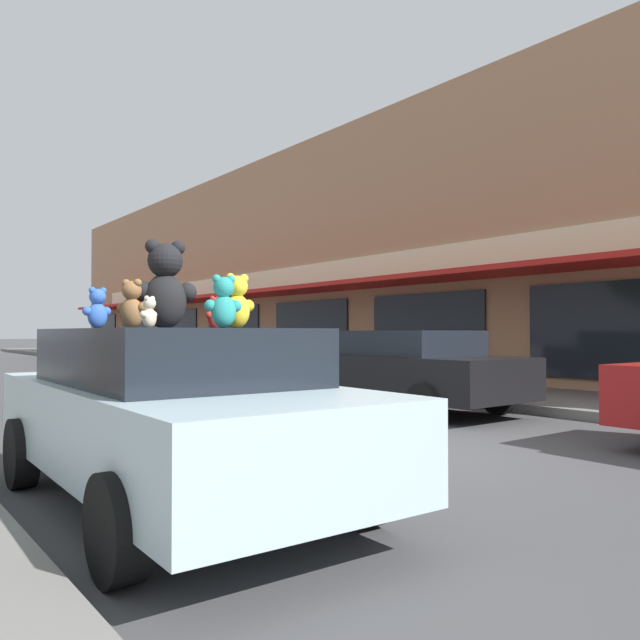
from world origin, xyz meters
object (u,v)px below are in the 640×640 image
teddy_bear_giant (165,286)px  teddy_bear_brown (132,305)px  plush_art_car (173,411)px  teddy_bear_blue (97,309)px  teddy_bear_cream (149,313)px  teddy_bear_teal (224,302)px  parked_car_far_right (242,356)px  parked_car_far_center (399,367)px  teddy_bear_yellow (237,302)px  teddy_bear_red (215,313)px

teddy_bear_giant → teddy_bear_brown: bearing=36.1°
plush_art_car → teddy_bear_blue: teddy_bear_blue is taller
teddy_bear_blue → teddy_bear_cream: 0.63m
teddy_bear_teal → parked_car_far_right: teddy_bear_teal is taller
plush_art_car → teddy_bear_cream: bearing=-123.9°
teddy_bear_teal → parked_car_far_center: (5.80, 4.27, -0.81)m
plush_art_car → teddy_bear_yellow: bearing=-86.8°
plush_art_car → teddy_bear_giant: (-0.00, 0.16, 1.00)m
teddy_bear_cream → parked_car_far_center: teddy_bear_cream is taller
teddy_bear_brown → teddy_bear_blue: bearing=74.6°
plush_art_car → parked_car_far_right: 10.36m
teddy_bear_cream → teddy_bear_red: size_ratio=0.79×
teddy_bear_red → teddy_bear_brown: bearing=-33.5°
teddy_bear_brown → teddy_bear_giant: bearing=-100.3°
teddy_bear_teal → teddy_bear_brown: teddy_bear_brown is taller
teddy_bear_cream → parked_car_far_right: size_ratio=0.05×
teddy_bear_giant → teddy_bear_brown: (-0.33, -0.13, -0.17)m
teddy_bear_giant → teddy_bear_brown: 0.39m
teddy_bear_teal → teddy_bear_giant: bearing=-85.5°
teddy_bear_teal → teddy_bear_blue: size_ratio=1.15×
teddy_bear_red → parked_car_far_right: size_ratio=0.06×
plush_art_car → teddy_bear_cream: teddy_bear_cream is taller
plush_art_car → teddy_bear_teal: teddy_bear_teal is taller
teddy_bear_yellow → parked_car_far_center: size_ratio=0.08×
teddy_bear_blue → teddy_bear_red: teddy_bear_blue is taller
teddy_bear_teal → teddy_bear_yellow: 0.18m
teddy_bear_blue → plush_art_car: bearing=174.6°
plush_art_car → teddy_bear_blue: (-0.62, -0.06, 0.80)m
teddy_bear_blue → teddy_bear_teal: bearing=106.0°
teddy_bear_yellow → parked_car_far_center: 7.07m
teddy_bear_blue → teddy_bear_brown: (0.29, 0.09, 0.04)m
teddy_bear_brown → parked_car_far_right: teddy_bear_brown is taller
teddy_bear_cream → teddy_bear_brown: bearing=-132.8°
teddy_bear_red → teddy_bear_giant: bearing=-55.1°
parked_car_far_center → teddy_bear_giant: bearing=-151.7°
plush_art_car → teddy_bear_red: bearing=1.1°
plush_art_car → parked_car_far_right: (5.68, 8.67, 0.03)m
teddy_bear_blue → teddy_bear_red: bearing=172.6°
teddy_bear_giant → teddy_bear_red: 0.46m
teddy_bear_red → parked_car_far_right: teddy_bear_red is taller
parked_car_far_center → parked_car_far_right: parked_car_far_right is taller
teddy_bear_giant → teddy_bear_yellow: teddy_bear_giant is taller
teddy_bear_blue → parked_car_far_right: teddy_bear_blue is taller
parked_car_far_center → teddy_bear_yellow: bearing=-143.5°
teddy_bear_giant → parked_car_far_right: size_ratio=0.16×
teddy_bear_blue → teddy_bear_brown: size_ratio=0.79×
teddy_bear_giant → teddy_bear_yellow: bearing=105.8°
teddy_bear_giant → parked_car_far_center: teddy_bear_giant is taller
teddy_bear_yellow → teddy_bear_red: (0.33, 0.95, -0.05)m
parked_car_far_center → parked_car_far_right: 5.45m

